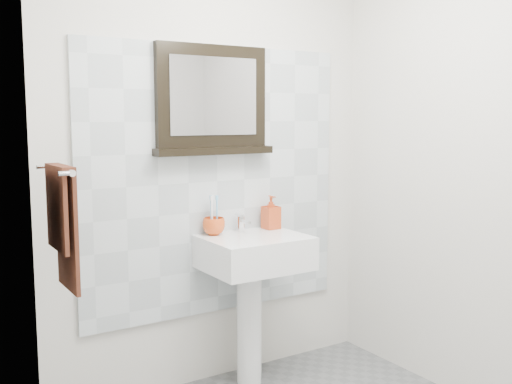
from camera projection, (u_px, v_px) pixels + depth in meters
back_wall at (215, 163)px, 3.37m from camera, size 2.00×0.01×2.50m
left_wall at (104, 198)px, 1.91m from camera, size 0.01×2.20×2.50m
right_wall at (498, 169)px, 2.97m from camera, size 0.01×2.20×2.50m
splashback at (216, 181)px, 3.37m from camera, size 1.60×0.02×1.50m
pedestal_sink at (253, 269)px, 3.31m from camera, size 0.55×0.44×0.96m
toothbrush_cup at (214, 226)px, 3.31m from camera, size 0.13×0.13×0.10m
toothbrushes at (213, 213)px, 3.30m from camera, size 0.05×0.04×0.21m
soap_dispenser at (271, 212)px, 3.48m from camera, size 0.09×0.09×0.20m
framed_mirror at (212, 103)px, 3.27m from camera, size 0.70×0.11×0.59m
towel_bar at (59, 170)px, 2.57m from camera, size 0.07×0.40×0.03m
hand_towel at (63, 218)px, 2.60m from camera, size 0.06×0.30×0.55m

